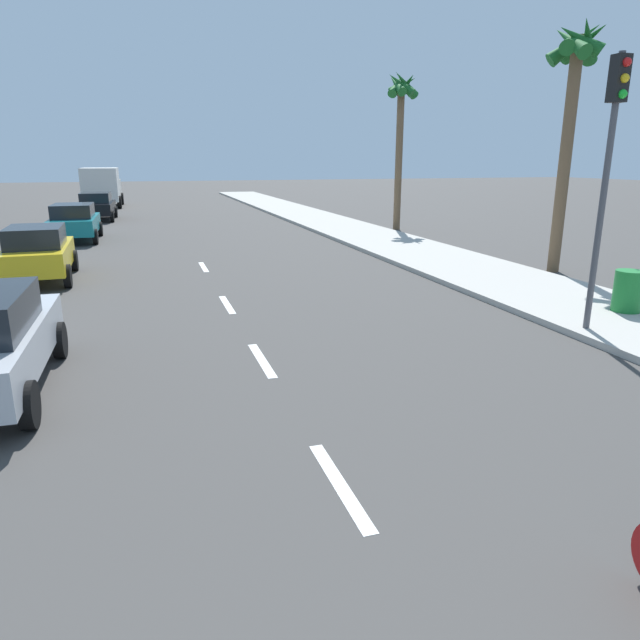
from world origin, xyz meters
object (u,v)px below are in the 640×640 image
at_px(traffic_signal, 610,146).
at_px(trash_bin_near, 628,291).
at_px(parked_car_yellow, 38,252).
at_px(parked_car_teal, 74,221).
at_px(parked_car_black, 97,205).
at_px(palm_tree_mid, 574,80).
at_px(delivery_truck, 102,186).
at_px(palm_tree_far, 401,108).

height_order(traffic_signal, trash_bin_near, traffic_signal).
relative_size(parked_car_yellow, parked_car_teal, 0.92).
xyz_separation_m(parked_car_black, palm_tree_mid, (14.53, -20.86, 4.72)).
bearing_deg(traffic_signal, parked_car_teal, 121.90).
bearing_deg(delivery_truck, palm_tree_far, -51.85).
distance_m(palm_tree_mid, traffic_signal, 7.23).
height_order(parked_car_teal, delivery_truck, delivery_truck).
height_order(parked_car_teal, palm_tree_far, palm_tree_far).
bearing_deg(traffic_signal, trash_bin_near, 24.94).
height_order(palm_tree_far, trash_bin_near, palm_tree_far).
bearing_deg(parked_car_black, delivery_truck, 93.02).
height_order(parked_car_teal, parked_car_black, same).
xyz_separation_m(parked_car_yellow, trash_bin_near, (12.94, -8.17, -0.24)).
bearing_deg(parked_car_teal, palm_tree_far, -0.53).
relative_size(delivery_truck, palm_tree_far, 0.84).
relative_size(parked_car_yellow, traffic_signal, 0.75).
relative_size(parked_car_teal, palm_tree_mid, 0.58).
relative_size(palm_tree_mid, palm_tree_far, 0.98).
bearing_deg(palm_tree_mid, traffic_signal, -123.71).
height_order(palm_tree_mid, palm_tree_far, palm_tree_far).
height_order(parked_car_yellow, parked_car_black, same).
bearing_deg(delivery_truck, parked_car_teal, -89.64).
bearing_deg(palm_tree_far, parked_car_yellow, -150.82).
bearing_deg(parked_car_teal, delivery_truck, 90.19).
distance_m(parked_car_black, trash_bin_near, 28.67).
relative_size(parked_car_black, delivery_truck, 0.68).
height_order(parked_car_teal, palm_tree_mid, palm_tree_mid).
distance_m(delivery_truck, palm_tree_far, 24.64).
relative_size(parked_car_teal, traffic_signal, 0.82).
bearing_deg(parked_car_teal, trash_bin_near, -52.15).
distance_m(parked_car_teal, delivery_truck, 19.01).
xyz_separation_m(parked_car_teal, traffic_signal, (11.02, -17.70, 2.77)).
bearing_deg(traffic_signal, parked_car_black, 111.80).
xyz_separation_m(palm_tree_far, trash_bin_near, (-2.08, -16.56, -5.14)).
height_order(palm_tree_mid, trash_bin_near, palm_tree_mid).
distance_m(palm_tree_mid, trash_bin_near, 7.33).
xyz_separation_m(parked_car_black, trash_bin_near, (12.43, -25.83, -0.25)).
height_order(parked_car_yellow, trash_bin_near, parked_car_yellow).
relative_size(parked_car_yellow, delivery_truck, 0.62).
relative_size(parked_car_yellow, palm_tree_far, 0.52).
height_order(parked_car_black, palm_tree_mid, palm_tree_mid).
xyz_separation_m(delivery_truck, trash_bin_near, (12.62, -35.88, -0.91)).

